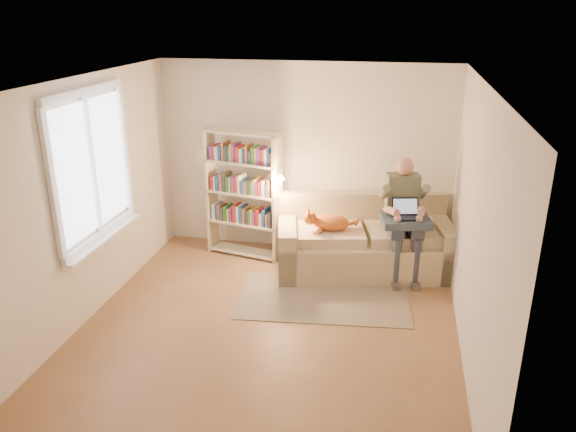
% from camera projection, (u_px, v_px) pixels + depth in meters
% --- Properties ---
extents(floor, '(4.50, 4.50, 0.00)m').
position_uv_depth(floor, '(268.00, 329.00, 6.04)').
color(floor, brown).
rests_on(floor, ground).
extents(ceiling, '(4.00, 4.50, 0.02)m').
position_uv_depth(ceiling, '(264.00, 83.00, 5.13)').
color(ceiling, white).
rests_on(ceiling, wall_back).
extents(wall_left, '(0.02, 4.50, 2.60)m').
position_uv_depth(wall_left, '(84.00, 203.00, 5.96)').
color(wall_left, silver).
rests_on(wall_left, floor).
extents(wall_right, '(0.02, 4.50, 2.60)m').
position_uv_depth(wall_right, '(475.00, 231.00, 5.21)').
color(wall_right, silver).
rests_on(wall_right, floor).
extents(wall_back, '(4.00, 0.02, 2.60)m').
position_uv_depth(wall_back, '(305.00, 159.00, 7.65)').
color(wall_back, silver).
rests_on(wall_back, floor).
extents(wall_front, '(4.00, 0.02, 2.60)m').
position_uv_depth(wall_front, '(182.00, 339.00, 3.52)').
color(wall_front, silver).
rests_on(wall_front, floor).
extents(window, '(0.12, 1.52, 1.69)m').
position_uv_depth(window, '(97.00, 190.00, 6.11)').
color(window, white).
rests_on(window, wall_left).
extents(sofa, '(2.38, 1.44, 0.94)m').
position_uv_depth(sofa, '(364.00, 244.00, 7.31)').
color(sofa, tan).
rests_on(sofa, floor).
extents(person, '(0.52, 0.71, 1.51)m').
position_uv_depth(person, '(404.00, 211.00, 6.98)').
color(person, '#646C57').
rests_on(person, sofa).
extents(cat, '(0.67, 0.34, 0.26)m').
position_uv_depth(cat, '(324.00, 222.00, 7.05)').
color(cat, orange).
rests_on(cat, sofa).
extents(blanket, '(0.67, 0.59, 0.09)m').
position_uv_depth(blanket, '(406.00, 220.00, 6.88)').
color(blanket, '#2B3B4C').
rests_on(blanket, person).
extents(laptop, '(0.37, 0.35, 0.26)m').
position_uv_depth(laptop, '(406.00, 212.00, 6.86)').
color(laptop, black).
rests_on(laptop, blanket).
extents(bookshelf, '(1.15, 0.55, 1.75)m').
position_uv_depth(bookshelf, '(244.00, 188.00, 7.51)').
color(bookshelf, beige).
rests_on(bookshelf, floor).
extents(rug, '(2.10, 1.37, 0.01)m').
position_uv_depth(rug, '(324.00, 298.00, 6.67)').
color(rug, gray).
rests_on(rug, floor).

